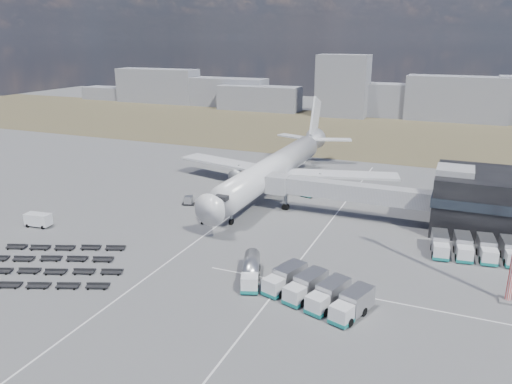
% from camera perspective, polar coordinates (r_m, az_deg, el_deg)
% --- Properties ---
extents(ground, '(420.00, 420.00, 0.00)m').
position_cam_1_polar(ground, '(82.15, -5.54, -5.77)').
color(ground, '#565659').
rests_on(ground, ground).
extents(grass_strip, '(420.00, 90.00, 0.01)m').
position_cam_1_polar(grass_strip, '(182.88, 10.98, 6.85)').
color(grass_strip, brown).
rests_on(grass_strip, ground).
extents(lane_markings, '(47.12, 110.00, 0.01)m').
position_cam_1_polar(lane_markings, '(80.87, 1.62, -6.07)').
color(lane_markings, silver).
rests_on(lane_markings, ground).
extents(jet_bridge, '(30.30, 3.80, 7.05)m').
position_cam_1_polar(jet_bridge, '(93.14, 9.06, 0.20)').
color(jet_bridge, '#939399').
rests_on(jet_bridge, ground).
extents(airliner, '(51.59, 64.53, 17.62)m').
position_cam_1_polar(airliner, '(108.55, 2.44, 2.98)').
color(airliner, silver).
rests_on(airliner, ground).
extents(skyline, '(301.07, 25.55, 25.36)m').
position_cam_1_polar(skyline, '(220.33, 13.47, 10.66)').
color(skyline, gray).
rests_on(skyline, ground).
extents(fuel_tanker, '(5.32, 9.30, 2.93)m').
position_cam_1_polar(fuel_tanker, '(69.18, -0.60, -8.95)').
color(fuel_tanker, silver).
rests_on(fuel_tanker, ground).
extents(pushback_tug, '(3.29, 2.36, 1.37)m').
position_cam_1_polar(pushback_tug, '(90.20, -5.41, -3.15)').
color(pushback_tug, silver).
rests_on(pushback_tug, ground).
extents(utility_van, '(4.73, 2.58, 2.39)m').
position_cam_1_polar(utility_van, '(96.06, -23.63, -2.97)').
color(utility_van, silver).
rests_on(utility_van, ground).
extents(catering_truck, '(3.55, 6.42, 2.79)m').
position_cam_1_polar(catering_truck, '(106.63, 6.43, 0.47)').
color(catering_truck, silver).
rests_on(catering_truck, ground).
extents(service_trucks_near, '(14.16, 10.59, 2.80)m').
position_cam_1_polar(service_trucks_near, '(64.40, 6.96, -11.15)').
color(service_trucks_near, silver).
rests_on(service_trucks_near, ground).
extents(service_trucks_far, '(13.12, 8.29, 2.75)m').
position_cam_1_polar(service_trucks_far, '(83.05, 23.74, -5.86)').
color(service_trucks_far, silver).
rests_on(service_trucks_far, ground).
extents(uld_row, '(11.91, 3.60, 1.64)m').
position_cam_1_polar(uld_row, '(98.81, -5.16, -1.13)').
color(uld_row, black).
rests_on(uld_row, ground).
extents(baggage_dollies, '(25.38, 20.89, 0.71)m').
position_cam_1_polar(baggage_dollies, '(79.53, -23.11, -7.68)').
color(baggage_dollies, black).
rests_on(baggage_dollies, ground).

